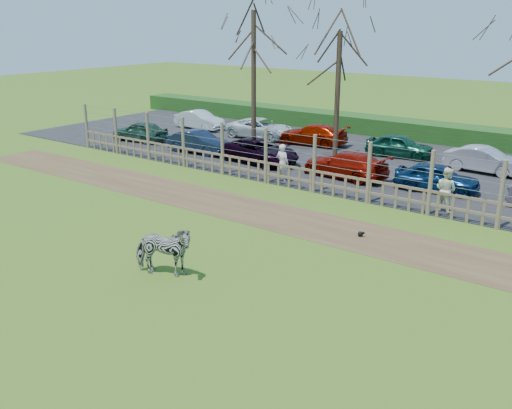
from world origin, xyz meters
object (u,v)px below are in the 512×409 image
Objects in this scene: zebra at (163,251)px; car_0 at (140,131)px; car_7 at (200,120)px; car_9 at (312,134)px; car_3 at (345,165)px; tree_left at (254,48)px; car_8 at (261,128)px; car_4 at (437,177)px; car_2 at (260,151)px; crow at (361,234)px; car_10 at (400,146)px; visitor_a at (283,163)px; visitor_b at (446,190)px; car_1 at (199,142)px; tree_mid at (339,65)px; car_11 at (484,160)px.

car_0 is (-14.63, 12.63, -0.13)m from zebra.
car_9 is (8.66, 0.12, 0.00)m from car_7.
tree_left is at bearing -98.32° from car_3.
car_8 is at bearing -89.34° from car_7.
car_4 and car_8 have the same top height.
car_2 is at bearing 84.52° from car_4.
zebra reaches higher than crow.
car_2 is 7.56m from car_10.
car_7 is (-11.68, 7.53, -0.26)m from visitor_a.
zebra reaches higher than car_10.
visitor_a reaches higher than car_3.
visitor_b is 10.46m from car_2.
car_9 and car_10 have the same top height.
car_8 and car_9 have the same top height.
visitor_b is at bearing -101.47° from car_1.
visitor_a is 0.40× the size of car_2.
car_3 is (4.84, 0.06, 0.00)m from car_2.
car_4 is (13.11, 0.49, 0.00)m from car_1.
zebra reaches higher than car_1.
car_8 is at bearing 85.25° from car_10.
tree_mid is 11.81m from crow.
visitor_b is at bearing 71.66° from crow.
visitor_a is 0.47× the size of car_1.
car_8 is (-12.51, 11.52, 0.54)m from crow.
car_3 is at bearing 169.35° from car_10.
tree_left is 2.16× the size of car_1.
car_1 reaches higher than crow.
car_11 is (-0.46, 6.91, -0.26)m from visitor_b.
car_7 is at bearing 37.64° from car_1.
visitor_b is (4.58, 10.40, 0.13)m from zebra.
car_4 is 0.82× the size of car_8.
car_0 is at bearing -167.80° from tree_mid.
visitor_b is 0.49× the size of car_4.
zebra is 1.06× the size of visitor_b.
car_4 is (18.02, 0.25, 0.00)m from car_0.
car_0 is 10.30m from car_9.
tree_mid is 8.18m from car_8.
car_8 is 1.04× the size of car_9.
tree_left is at bearing -57.08° from car_1.
car_2 is at bearing 0.06° from zebra.
car_2 and car_3 have the same top height.
zebra is 13.74m from car_2.
car_0 and car_3 have the same top height.
car_0 is at bearing 106.89° from car_11.
car_4 is (3.40, 12.88, -0.13)m from zebra.
visitor_b is at bearing -48.03° from zebra.
tree_mid reaches higher than car_11.
car_10 is at bearing 84.30° from car_9.
zebra is at bearing 109.04° from visitor_a.
car_8 is at bearing -93.70° from car_9.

